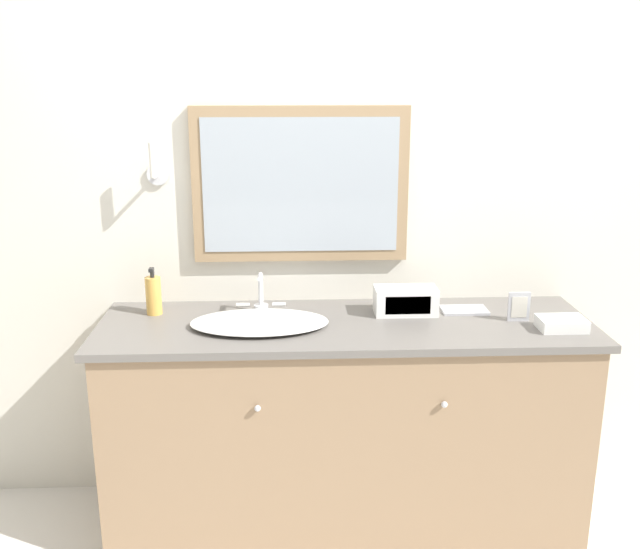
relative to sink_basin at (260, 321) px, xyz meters
name	(u,v)px	position (x,y,z in m)	size (l,w,h in m)	color
wall_back	(340,214)	(0.34, 0.36, 0.36)	(8.00, 0.18, 2.55)	silver
vanity_counter	(345,424)	(0.34, 0.02, -0.47)	(1.97, 0.61, 0.90)	#937556
sink_basin	(260,321)	(0.00, 0.00, 0.00)	(0.54, 0.37, 0.17)	white
soap_bottle	(154,295)	(-0.44, 0.17, 0.06)	(0.06, 0.06, 0.20)	gold
appliance_box	(406,301)	(0.60, 0.12, 0.04)	(0.26, 0.13, 0.11)	white
picture_frame	(519,307)	(1.03, 0.01, 0.04)	(0.09, 0.01, 0.12)	#B2B2B7
hand_towel_near_sink	(562,324)	(1.17, -0.09, 0.00)	(0.18, 0.12, 0.05)	white
metal_tray	(464,310)	(0.85, 0.14, -0.01)	(0.19, 0.12, 0.01)	#ADADB2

